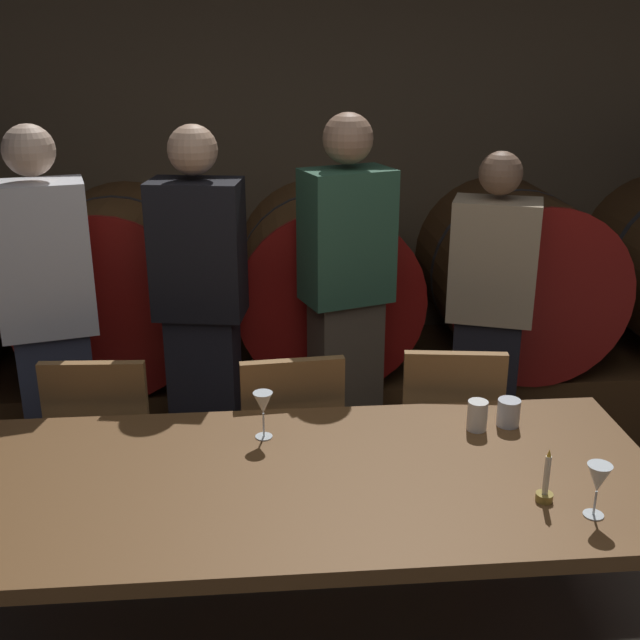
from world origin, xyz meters
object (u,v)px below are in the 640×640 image
object	(u,v)px
chair_center	(290,438)
wine_glass_center	(263,405)
guest_far_right	(489,320)
guest_far_left	(51,326)
dining_table	(288,494)
cup_left	(477,415)
guest_center_right	(346,304)
candle_center	(545,487)
guest_center_left	(202,318)
chair_right	(448,430)
wine_barrel_right	(513,273)
cup_right	(508,413)
wine_barrel_left	(119,283)
wine_barrel_center	(323,278)
chair_left	(107,441)
wine_glass_right	(598,480)

from	to	relation	value
chair_center	wine_glass_center	distance (m)	0.56
wine_glass_center	chair_center	bearing A→B (deg)	75.51
guest_far_right	guest_far_left	bearing A→B (deg)	23.86
dining_table	cup_left	distance (m)	0.74
guest_far_left	guest_center_right	xyz separation A→B (m)	(1.27, 0.14, 0.01)
dining_table	wine_glass_center	xyz separation A→B (m)	(-0.07, 0.27, 0.19)
candle_center	wine_glass_center	size ratio (longest dim) A/B	1.03
guest_far_right	cup_left	world-z (taller)	guest_far_right
wine_glass_center	guest_center_left	bearing A→B (deg)	106.87
chair_right	candle_center	xyz separation A→B (m)	(0.06, -0.90, 0.28)
chair_center	wine_barrel_right	bearing A→B (deg)	-143.81
candle_center	cup_right	world-z (taller)	candle_center
cup_left	wine_barrel_left	bearing A→B (deg)	134.16
dining_table	guest_center_right	xyz separation A→B (m)	(0.32, 1.17, 0.23)
chair_center	candle_center	xyz separation A→B (m)	(0.72, -0.88, 0.28)
wine_barrel_left	cup_left	world-z (taller)	wine_barrel_left
guest_far_left	wine_glass_center	distance (m)	1.16
chair_right	chair_center	bearing A→B (deg)	8.99
guest_far_left	guest_center_right	size ratio (longest dim) A/B	0.99
wine_barrel_center	wine_glass_center	xyz separation A→B (m)	(-0.34, -1.50, 0.02)
wine_barrel_left	cup_left	xyz separation A→B (m)	(1.47, -1.51, -0.05)
wine_barrel_center	wine_barrel_right	size ratio (longest dim) A/B	1.00
dining_table	chair_center	bearing A→B (deg)	86.80
wine_barrel_left	dining_table	bearing A→B (deg)	-66.06
wine_barrel_center	guest_center_right	distance (m)	0.61
chair_center	guest_center_left	xyz separation A→B (m)	(-0.36, 0.42, 0.38)
chair_left	wine_barrel_center	bearing A→B (deg)	-129.71
chair_right	guest_far_left	world-z (taller)	guest_far_left
wine_barrel_right	dining_table	xyz separation A→B (m)	(-1.29, -1.77, -0.17)
wine_barrel_left	guest_center_right	distance (m)	1.26
guest_center_left	wine_barrel_center	bearing A→B (deg)	-122.09
guest_far_left	wine_glass_center	world-z (taller)	guest_far_left
wine_barrel_right	chair_left	xyz separation A→B (m)	(-2.00, -1.04, -0.35)
wine_barrel_center	chair_center	size ratio (longest dim) A/B	1.07
wine_barrel_right	candle_center	world-z (taller)	wine_barrel_right
chair_left	guest_far_left	bearing A→B (deg)	-47.49
wine_glass_center	cup_right	world-z (taller)	wine_glass_center
wine_barrel_center	wine_glass_right	world-z (taller)	wine_barrel_center
wine_barrel_center	chair_right	size ratio (longest dim) A/B	1.07
candle_center	cup_left	bearing A→B (deg)	99.97
chair_center	guest_center_right	world-z (taller)	guest_center_right
candle_center	dining_table	bearing A→B (deg)	165.39
dining_table	cup_right	world-z (taller)	cup_right
wine_glass_right	wine_barrel_center	bearing A→B (deg)	106.44
wine_glass_right	cup_left	size ratio (longest dim) A/B	1.54
cup_right	cup_left	bearing A→B (deg)	-169.30
wine_barrel_right	guest_center_left	xyz separation A→B (m)	(-1.61, -0.67, 0.04)
guest_center_left	chair_center	bearing A→B (deg)	140.46
candle_center	wine_barrel_right	bearing A→B (deg)	74.89
chair_left	cup_right	distance (m)	1.59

